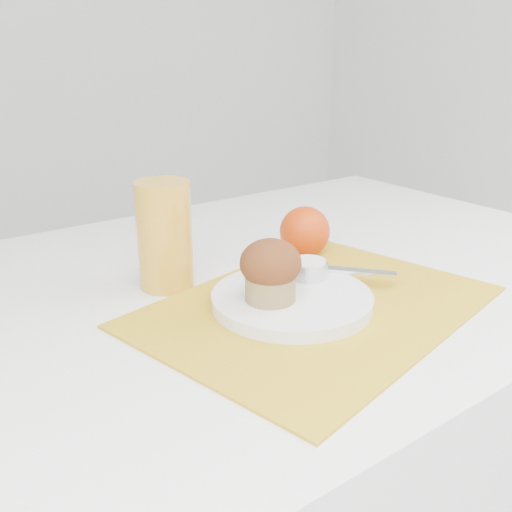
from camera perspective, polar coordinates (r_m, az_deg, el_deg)
table at (r=1.08m, az=1.15°, el=-20.12°), size 1.20×0.80×0.75m
placemat at (r=0.76m, az=6.04°, el=-5.03°), size 0.51×0.42×0.00m
plate at (r=0.76m, az=3.61°, el=-4.36°), size 0.25×0.25×0.02m
ramekin at (r=0.80m, az=5.31°, el=-1.35°), size 0.07×0.07×0.02m
cream at (r=0.80m, az=5.34°, el=-0.61°), size 0.05×0.05×0.01m
raspberry_near at (r=0.80m, az=2.08°, el=-1.37°), size 0.02×0.02×0.02m
raspberry_far at (r=0.80m, az=5.00°, el=-1.56°), size 0.02×0.02×0.02m
butter_knife at (r=0.83m, az=7.06°, el=-1.28°), size 0.14×0.16×0.00m
orange at (r=0.94m, az=4.90°, el=2.47°), size 0.08×0.08×0.08m
juice_glass at (r=0.81m, az=-9.12°, el=2.06°), size 0.09×0.09×0.15m
muffin at (r=0.72m, az=1.46°, el=-1.40°), size 0.08×0.08×0.08m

